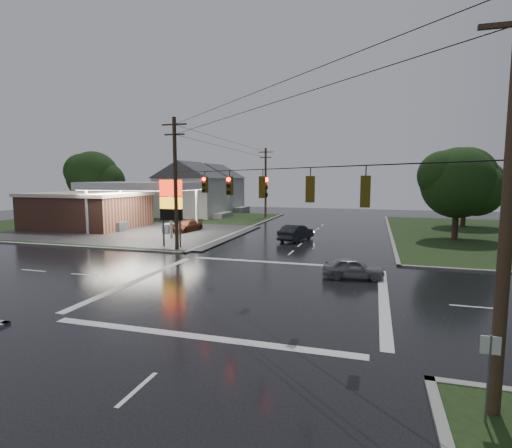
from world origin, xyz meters
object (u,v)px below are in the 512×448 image
(house_near, at_px, (191,189))
(car_crossing, at_px, (353,268))
(utility_pole_se, at_px, (509,193))
(car_north, at_px, (296,233))
(tree_ne_far, at_px, (467,177))
(house_far, at_px, (215,187))
(pylon_sign, at_px, (171,202))
(tree_ne_near, at_px, (459,183))
(utility_pole_nw, at_px, (175,182))
(utility_pole_n, at_px, (266,182))
(gas_station, at_px, (95,207))
(tree_nw_behind, at_px, (94,177))
(car_pump, at_px, (187,226))

(house_near, distance_m, car_crossing, 41.55)
(utility_pole_se, relative_size, car_north, 2.31)
(tree_ne_far, bearing_deg, house_far, 160.29)
(pylon_sign, xyz_separation_m, house_far, (-11.45, 37.50, 0.39))
(house_far, bearing_deg, utility_pole_se, -61.32)
(house_far, xyz_separation_m, tree_ne_near, (36.09, -26.01, 1.16))
(house_far, xyz_separation_m, tree_ne_far, (39.10, -14.01, 1.77))
(utility_pole_nw, xyz_separation_m, tree_ne_far, (26.65, 24.49, 0.46))
(utility_pole_n, bearing_deg, house_far, 141.23)
(house_far, height_order, car_crossing, house_far)
(gas_station, bearing_deg, tree_nw_behind, 128.42)
(car_north, bearing_deg, utility_pole_n, -51.20)
(utility_pole_nw, bearing_deg, tree_ne_far, 42.59)
(utility_pole_se, bearing_deg, gas_station, 140.30)
(pylon_sign, distance_m, car_pump, 10.59)
(gas_station, distance_m, utility_pole_se, 45.83)
(utility_pole_n, bearing_deg, tree_nw_behind, -161.79)
(car_crossing, bearing_deg, utility_pole_se, -169.01)
(utility_pole_se, height_order, house_far, utility_pole_se)
(house_far, distance_m, car_crossing, 51.88)
(gas_station, bearing_deg, pylon_sign, -31.22)
(utility_pole_se, xyz_separation_m, car_crossing, (-4.22, 13.50, -5.09))
(house_near, bearing_deg, gas_station, -106.17)
(car_pump, bearing_deg, house_near, 124.03)
(utility_pole_se, bearing_deg, house_far, 118.68)
(house_near, xyz_separation_m, house_far, (-1.00, 12.00, 0.00))
(utility_pole_n, relative_size, tree_nw_behind, 1.05)
(tree_ne_far, bearing_deg, house_near, 176.99)
(utility_pole_nw, distance_m, tree_ne_near, 26.74)
(house_near, xyz_separation_m, car_crossing, (26.23, -32.00, -3.78))
(gas_station, xyz_separation_m, utility_pole_se, (35.18, -29.20, 3.17))
(utility_pole_nw, xyz_separation_m, tree_nw_behind, (-24.34, 20.49, 0.46))
(pylon_sign, distance_m, tree_ne_far, 36.35)
(utility_pole_se, xyz_separation_m, car_north, (-10.30, 26.82, -4.94))
(utility_pole_n, bearing_deg, utility_pole_se, -68.20)
(tree_ne_far, distance_m, car_pump, 34.42)
(gas_station, height_order, tree_nw_behind, tree_nw_behind)
(house_near, bearing_deg, tree_ne_far, -3.01)
(pylon_sign, relative_size, tree_ne_near, 0.67)
(gas_station, bearing_deg, car_pump, 1.40)
(car_crossing, bearing_deg, car_north, 18.18)
(utility_pole_nw, relative_size, car_crossing, 2.99)
(tree_ne_near, distance_m, car_north, 16.37)
(pylon_sign, xyz_separation_m, tree_ne_near, (24.64, 11.49, 1.55))
(house_far, bearing_deg, car_crossing, -58.25)
(utility_pole_n, xyz_separation_m, car_north, (8.70, -20.68, -4.68))
(pylon_sign, height_order, utility_pole_se, utility_pole_se)
(pylon_sign, bearing_deg, tree_ne_far, 40.35)
(pylon_sign, distance_m, car_crossing, 17.40)
(utility_pole_nw, xyz_separation_m, car_crossing, (14.78, -5.50, -5.09))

